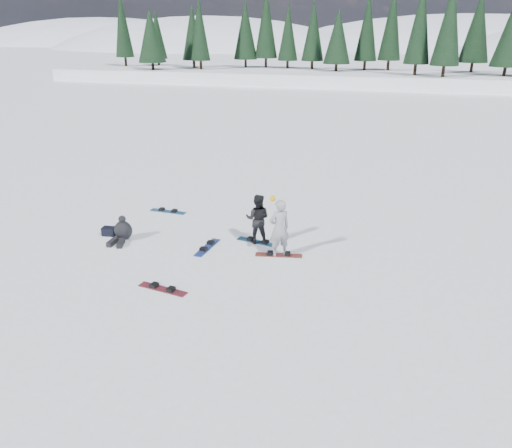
{
  "coord_description": "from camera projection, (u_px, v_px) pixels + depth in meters",
  "views": [
    {
      "loc": [
        2.49,
        -13.54,
        6.81
      ],
      "look_at": [
        -1.57,
        0.4,
        1.1
      ],
      "focal_mm": 35.0,
      "sensor_mm": 36.0,
      "label": 1
    }
  ],
  "objects": [
    {
      "name": "snowboarder_man",
      "position": [
        258.0,
        219.0,
        16.7
      ],
      "size": [
        0.89,
        0.72,
        1.72
      ],
      "primitive_type": "imported",
      "rotation": [
        0.0,
        0.0,
        3.23
      ],
      "color": "black",
      "rests_on": "ground"
    },
    {
      "name": "snowboard_woman",
      "position": [
        279.0,
        255.0,
        16.02
      ],
      "size": [
        1.53,
        0.55,
        0.03
      ],
      "primitive_type": "cube",
      "rotation": [
        0.0,
        0.0,
        0.18
      ],
      "color": "maroon",
      "rests_on": "ground"
    },
    {
      "name": "alpine_backdrop",
      "position": [
        367.0,
        86.0,
        192.42
      ],
      "size": [
        412.5,
        227.0,
        53.2
      ],
      "color": "white",
      "rests_on": "ground"
    },
    {
      "name": "snowboard_man",
      "position": [
        258.0,
        242.0,
        17.01
      ],
      "size": [
        1.53,
        0.59,
        0.03
      ],
      "primitive_type": "cube",
      "rotation": [
        0.0,
        0.0,
        -0.21
      ],
      "color": "#186088",
      "rests_on": "ground"
    },
    {
      "name": "snowboard_loose_c",
      "position": [
        168.0,
        212.0,
        19.83
      ],
      "size": [
        1.51,
        0.35,
        0.03
      ],
      "primitive_type": "cube",
      "rotation": [
        0.0,
        0.0,
        -0.05
      ],
      "color": "#1B6598",
      "rests_on": "ground"
    },
    {
      "name": "snowboard_loose_b",
      "position": [
        163.0,
        289.0,
        13.93
      ],
      "size": [
        1.53,
        0.52,
        0.03
      ],
      "primitive_type": "cube",
      "rotation": [
        0.0,
        0.0,
        -0.16
      ],
      "color": "maroon",
      "rests_on": "ground"
    },
    {
      "name": "snowboarder_woman",
      "position": [
        279.0,
        228.0,
        15.68
      ],
      "size": [
        0.82,
        0.78,
        2.04
      ],
      "rotation": [
        0.0,
        0.0,
        3.8
      ],
      "color": "#A1A1A6",
      "rests_on": "ground"
    },
    {
      "name": "gear_bag",
      "position": [
        109.0,
        231.0,
        17.55
      ],
      "size": [
        0.48,
        0.35,
        0.3
      ],
      "primitive_type": "cube",
      "rotation": [
        0.0,
        0.0,
        0.12
      ],
      "color": "black",
      "rests_on": "ground"
    },
    {
      "name": "seated_rider",
      "position": [
        122.0,
        231.0,
        17.07
      ],
      "size": [
        0.72,
        1.09,
        0.88
      ],
      "rotation": [
        0.0,
        0.0,
        0.18
      ],
      "color": "black",
      "rests_on": "ground"
    },
    {
      "name": "ground",
      "position": [
        301.0,
        267.0,
        15.24
      ],
      "size": [
        420.0,
        420.0,
        0.0
      ],
      "primitive_type": "plane",
      "color": "white",
      "rests_on": "ground"
    },
    {
      "name": "snowboard_loose_a",
      "position": [
        207.0,
        247.0,
        16.58
      ],
      "size": [
        0.37,
        1.51,
        0.03
      ],
      "primitive_type": "cube",
      "rotation": [
        0.0,
        0.0,
        1.51
      ],
      "color": "#1C3C9C",
      "rests_on": "ground"
    }
  ]
}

